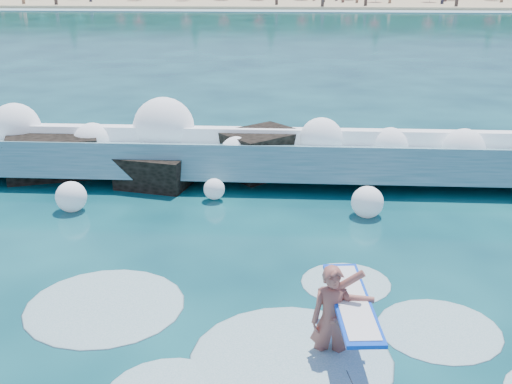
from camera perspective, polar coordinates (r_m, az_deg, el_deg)
ground at (r=11.65m, az=-8.10°, el=-8.77°), size 200.00×200.00×0.00m
beach at (r=88.18m, az=2.21°, el=16.44°), size 140.00×20.00×0.40m
wet_band at (r=77.22m, az=1.98°, el=15.82°), size 140.00×5.00×0.08m
breaking_wave at (r=17.51m, az=-4.27°, el=3.26°), size 18.24×2.83×1.57m
rock_cluster at (r=17.69m, az=-9.63°, el=2.82°), size 8.36×3.31×1.38m
surfer_with_board at (r=9.65m, az=7.15°, el=-10.91°), size 0.98×2.90×1.72m
wave_spray at (r=17.62m, az=-7.13°, el=4.71°), size 14.38×4.72×2.03m
surf_foam at (r=10.29m, az=-0.24°, el=-12.75°), size 8.89×5.14×0.15m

